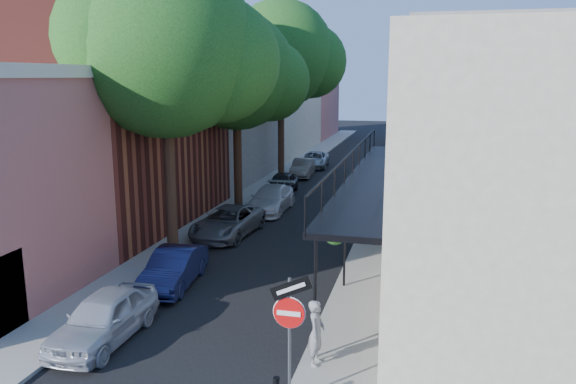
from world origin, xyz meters
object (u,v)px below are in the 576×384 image
Objects in this scene: sign_post at (290,318)px; parked_car_a at (104,318)px; parked_car_f at (303,168)px; oak_near at (178,50)px; oak_far at (288,56)px; parked_car_d at (271,199)px; parked_car_b at (174,268)px; parked_car_c at (228,222)px; parked_car_e at (282,183)px; parked_car_g at (315,160)px; pedestrian at (316,333)px; oak_mid at (245,74)px.

sign_post is 5.96m from parked_car_a.
parked_car_a reaches higher than parked_car_f.
oak_near is 17.01m from oak_far.
parked_car_b is at bearing -91.32° from parked_car_d.
parked_car_e reaches higher than parked_car_c.
parked_car_d is at bearing 79.76° from oak_near.
oak_far reaches higher than sign_post.
parked_car_d is at bearing 82.76° from parked_car_b.
oak_near reaches higher than parked_car_f.
pedestrian is at bearing -83.06° from parked_car_g.
parked_car_e is at bearing 20.57° from pedestrian.
parked_car_c is at bearing -81.03° from oak_mid.
sign_post is at bearing -60.47° from parked_car_c.
oak_far is at bearing 89.59° from oak_mid.
oak_mid is 8.29m from parked_car_c.
sign_post is 0.65× the size of parked_car_c.
parked_car_c is 11.97m from pedestrian.
oak_near is 8.07m from parked_car_b.
parked_car_c is 2.83× the size of pedestrian.
oak_far is at bearing 92.36° from parked_car_a.
parked_car_e is at bearing 97.18° from parked_car_d.
parked_car_c is at bearing -93.63° from parked_car_f.
oak_far is 3.06× the size of parked_car_a.
oak_mid is at bearing -90.41° from oak_far.
parked_car_c is 15.35m from parked_car_f.
parked_car_d is (1.37, -9.37, -7.60)m from oak_far.
parked_car_a is (0.99, -24.52, -7.60)m from oak_far.
parked_car_f is at bearing 56.10° from oak_far.
parked_car_g is (-0.24, 29.96, -0.07)m from parked_car_a.
parked_car_f is (-0.31, 21.50, -0.00)m from parked_car_b.
parked_car_e is at bearing 77.77° from oak_mid.
oak_far is at bearing -127.53° from parked_car_f.
sign_post is 17.75m from parked_car_d.
oak_mid is 2.62× the size of parked_car_a.
parked_car_g is (-0.07, 10.36, -0.05)m from parked_car_e.
parked_car_b is at bearing 89.12° from parked_car_a.
parked_car_a is 0.86× the size of parked_car_d.
oak_near reaches higher than parked_car_b.
parked_car_b is at bearing 132.63° from sign_post.
pedestrian is (5.39, -15.22, 0.27)m from parked_car_d.
parked_car_d is (-5.15, 16.93, -1.38)m from sign_post.
sign_post is 32.29m from parked_car_g.
parked_car_a reaches higher than parked_car_c.
oak_far is 3.15× the size of parked_car_f.
pedestrian is at bearing -48.22° from oak_near.
parked_car_a is at bearing 162.13° from sign_post.
parked_car_g is (-5.76, 31.74, -1.44)m from sign_post.
oak_near is at bearing 97.68° from parked_car_a.
sign_post is 0.79× the size of parked_car_b.
pedestrian is (5.76, -0.07, 0.27)m from parked_car_a.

